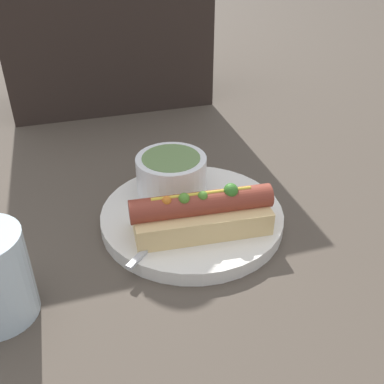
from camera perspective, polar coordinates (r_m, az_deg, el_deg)
The scene contains 5 objects.
ground_plane at distance 0.60m, azimuth -0.00°, elevation -3.86°, with size 4.00×4.00×0.00m, color #4C4238.
dinner_plate at distance 0.60m, azimuth -0.00°, elevation -3.15°, with size 0.24×0.24×0.02m.
hot_dog at distance 0.55m, azimuth 1.61°, elevation -2.68°, with size 0.18×0.07×0.06m.
soup_bowl at distance 0.62m, azimuth -2.63°, elevation 2.46°, with size 0.10×0.10×0.05m.
spoon at distance 0.59m, azimuth -1.28°, elevation -2.47°, with size 0.13×0.13×0.01m.
Camera 1 is at (-0.14, -0.46, 0.36)m, focal length 42.00 mm.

